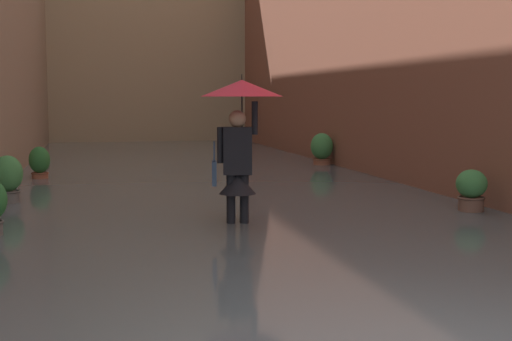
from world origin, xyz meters
TOP-DOWN VIEW (x-y plane):
  - ground_plane at (0.00, -11.90)m, footprint 60.00×60.00m
  - flood_water at (0.00, -11.90)m, footprint 8.30×29.79m
  - building_facade_far at (0.00, -24.69)m, footprint 11.10×1.80m
  - person_wading at (0.24, -5.60)m, footprint 1.10×1.10m
  - potted_plant_mid_right at (3.24, -11.72)m, footprint 0.43×0.43m
  - potted_plant_far_left at (-3.45, -13.26)m, footprint 0.57×0.57m
  - potted_plant_mid_left at (-3.33, -5.82)m, footprint 0.46×0.46m
  - potted_plant_far_right at (3.49, -8.25)m, footprint 0.48×0.48m

SIDE VIEW (x-z plane):
  - ground_plane at x=0.00m, z-range 0.00..0.00m
  - flood_water at x=0.00m, z-range 0.00..0.19m
  - potted_plant_mid_left at x=-3.33m, z-range 0.04..0.85m
  - potted_plant_mid_right at x=3.24m, z-range 0.04..0.89m
  - potted_plant_far_right at x=3.49m, z-range 0.06..1.00m
  - potted_plant_far_left at x=-3.45m, z-range 0.05..1.03m
  - person_wading at x=0.24m, z-range 0.47..2.64m
  - building_facade_far at x=0.00m, z-range 0.00..9.50m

